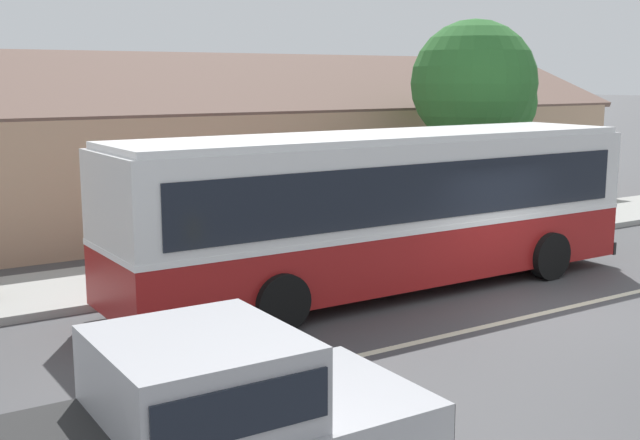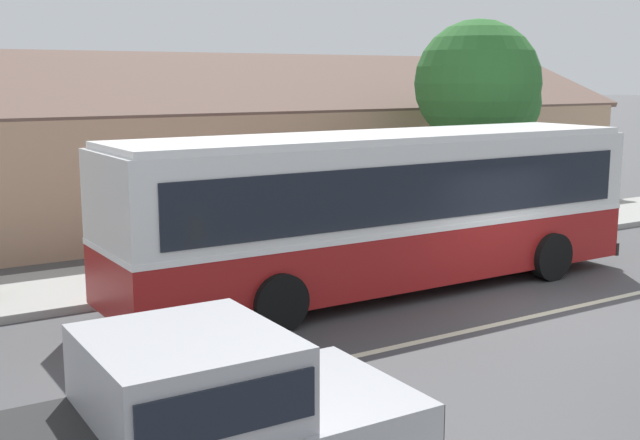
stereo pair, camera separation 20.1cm
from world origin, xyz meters
name	(u,v)px [view 2 (the right image)]	position (x,y,z in m)	size (l,w,h in m)	color
ground_plane	(559,311)	(0.00, 0.00, 0.00)	(300.00, 300.00, 0.00)	#424244
sidewalk_far	(366,248)	(0.00, 6.00, 0.07)	(60.00, 3.00, 0.15)	#9E9E99
lane_divider_stripe	(559,311)	(0.00, 0.00, 0.00)	(60.00, 0.16, 0.01)	beige
community_building	(212,157)	(-0.71, 13.30, 1.74)	(26.90, 9.06, 5.94)	tan
transit_bus	(384,207)	(-1.81, 2.90, 1.67)	(11.16, 2.80, 3.11)	maroon
pickup_truck_silver	(152,439)	(-8.82, -3.00, 0.96)	(5.50, 2.30, 1.88)	#A8A8AD
street_tree_primary	(482,89)	(4.32, 6.70, 3.86)	(3.51, 3.41, 5.72)	#4C3828
bus_stop_sign	(535,176)	(4.65, 4.99, 1.64)	(0.36, 0.07, 2.40)	gray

